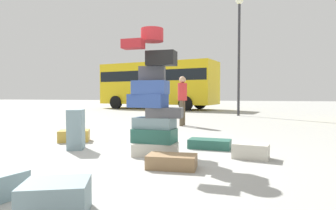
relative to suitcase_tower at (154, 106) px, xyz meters
The scene contains 11 objects.
ground_plane 0.93m from the suitcase_tower, 147.49° to the right, with size 80.00×80.00×0.00m, color #9E9E99.
suitcase_tower is the anchor object (origin of this frame).
suitcase_brown_upright_blue 1.21m from the suitcase_tower, 58.64° to the right, with size 0.68×0.37×0.19m, color olive.
suitcase_slate_white_trunk 2.64m from the suitcase_tower, 92.80° to the right, with size 0.54×0.43×0.29m, color gray.
suitcase_teal_behind_tower 1.39m from the suitcase_tower, 41.69° to the left, with size 0.78×0.39×0.17m, color #26594C.
suitcase_cream_foreground_near 1.75m from the suitcase_tower, ahead, with size 0.56×0.34×0.24m, color beige.
suitcase_tan_foreground_far 2.38m from the suitcase_tower, 156.72° to the left, with size 0.63×0.43×0.24m, color #B28C33.
suitcase_slate_right_side 1.63m from the suitcase_tower, behind, with size 0.27×0.36×0.75m, color gray.
person_bearded_onlooker 4.51m from the suitcase_tower, 94.60° to the left, with size 0.30×0.34×1.61m.
parked_bus 15.07m from the suitcase_tower, 105.39° to the left, with size 8.50×4.30×3.15m.
lamp_post 9.89m from the suitcase_tower, 81.27° to the left, with size 0.36×0.36×5.61m.
Camera 1 is at (1.72, -4.44, 1.04)m, focal length 30.61 mm.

